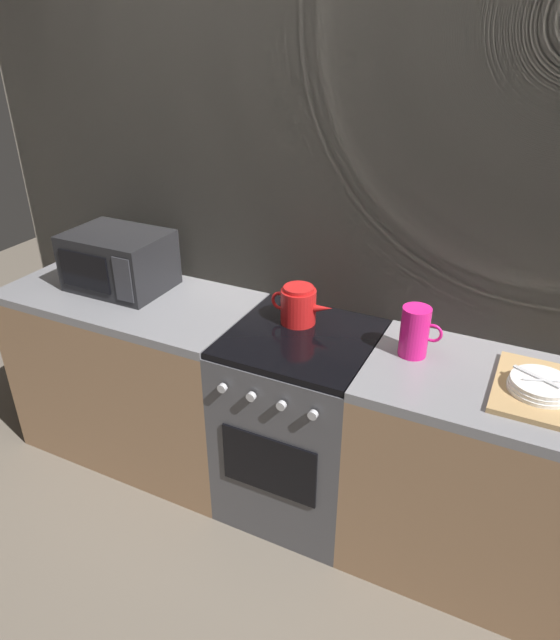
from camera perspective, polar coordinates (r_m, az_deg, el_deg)
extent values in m
plane|color=#6B6054|center=(2.89, 1.82, -17.29)|extent=(8.00, 8.00, 0.00)
cube|color=#A39989|center=(2.48, 5.39, 7.83)|extent=(3.60, 0.05, 2.40)
cube|color=beige|center=(2.46, 5.20, 7.67)|extent=(3.58, 0.01, 2.39)
cube|color=#997251|center=(3.00, -13.94, -5.57)|extent=(1.20, 0.60, 0.86)
cube|color=gray|center=(2.79, -15.00, 2.16)|extent=(1.20, 0.60, 0.04)
cube|color=#4C4C51|center=(2.59, 1.97, -10.53)|extent=(0.60, 0.60, 0.87)
cube|color=black|center=(2.34, 2.15, -1.90)|extent=(0.59, 0.59, 0.03)
cube|color=black|center=(2.38, -1.16, -14.39)|extent=(0.42, 0.01, 0.28)
cylinder|color=#B7B7BC|center=(2.24, -5.81, -6.81)|extent=(0.04, 0.02, 0.04)
cylinder|color=#B7B7BC|center=(2.18, -2.92, -7.68)|extent=(0.04, 0.02, 0.04)
cylinder|color=#B7B7BC|center=(2.13, 0.13, -8.58)|extent=(0.04, 0.02, 0.04)
cylinder|color=#B7B7BC|center=(2.09, 3.32, -9.49)|extent=(0.04, 0.02, 0.04)
cube|color=#997251|center=(2.47, 22.14, -15.65)|extent=(1.20, 0.60, 0.86)
cube|color=gray|center=(2.20, 24.24, -7.03)|extent=(1.20, 0.60, 0.04)
cube|color=black|center=(2.81, -15.81, 5.77)|extent=(0.46, 0.34, 0.27)
cube|color=black|center=(2.73, -19.03, 4.62)|extent=(0.28, 0.01, 0.17)
cube|color=#333338|center=(2.59, -15.48, 3.87)|extent=(0.09, 0.01, 0.21)
cylinder|color=red|center=(2.40, 1.85, 1.38)|extent=(0.15, 0.15, 0.15)
cylinder|color=red|center=(2.36, 1.88, 3.17)|extent=(0.13, 0.13, 0.02)
cone|color=red|center=(2.36, 4.29, 1.17)|extent=(0.10, 0.04, 0.05)
torus|color=red|center=(2.43, 0.02, 1.94)|extent=(0.08, 0.01, 0.08)
cylinder|color=#E5197A|center=(2.22, 13.34, -1.14)|extent=(0.11, 0.11, 0.20)
torus|color=#E5197A|center=(2.20, 15.05, -1.28)|extent=(0.08, 0.01, 0.08)
cube|color=tan|center=(2.19, 24.56, -6.37)|extent=(0.30, 0.40, 0.02)
cylinder|color=white|center=(2.16, 24.61, -6.28)|extent=(0.22, 0.22, 0.01)
cylinder|color=white|center=(2.15, 24.68, -5.97)|extent=(0.21, 0.21, 0.01)
cylinder|color=white|center=(2.15, 24.76, -5.66)|extent=(0.21, 0.21, 0.01)
cylinder|color=silver|center=(2.14, 25.34, -5.52)|extent=(0.16, 0.07, 0.01)
cube|color=silver|center=(2.15, 24.31, -5.17)|extent=(0.16, 0.09, 0.00)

